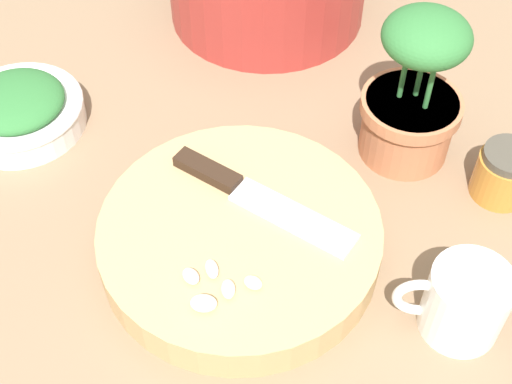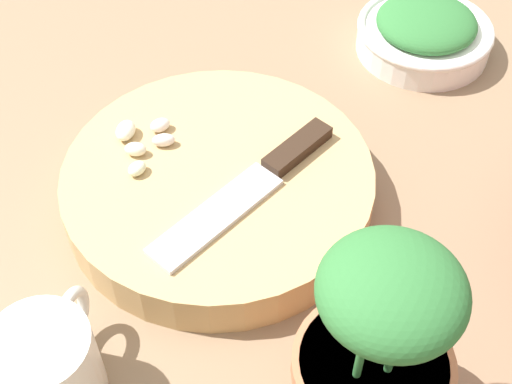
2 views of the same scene
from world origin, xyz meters
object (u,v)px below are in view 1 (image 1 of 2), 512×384
(garlic_cloves, at_px, (215,287))
(honey_jar, at_px, (504,173))
(chef_knife, at_px, (250,194))
(herb_bowl, at_px, (19,109))
(potted_herb, at_px, (413,98))
(cutting_board, at_px, (240,239))
(coffee_mug, at_px, (463,302))

(garlic_cloves, xyz_separation_m, honey_jar, (0.22, 0.28, -0.02))
(chef_knife, relative_size, herb_bowl, 1.38)
(potted_herb, bearing_deg, chef_knife, -122.96)
(cutting_board, bearing_deg, garlic_cloves, -80.36)
(cutting_board, height_order, herb_bowl, herb_bowl)
(cutting_board, distance_m, honey_jar, 0.31)
(cutting_board, distance_m, chef_knife, 0.05)
(coffee_mug, bearing_deg, potted_herb, 120.34)
(garlic_cloves, bearing_deg, coffee_mug, 23.12)
(herb_bowl, height_order, coffee_mug, coffee_mug)
(herb_bowl, relative_size, potted_herb, 0.82)
(herb_bowl, relative_size, coffee_mug, 1.49)
(coffee_mug, xyz_separation_m, potted_herb, (-0.12, 0.21, 0.04))
(chef_knife, bearing_deg, potted_herb, 155.57)
(chef_knife, height_order, garlic_cloves, garlic_cloves)
(cutting_board, xyz_separation_m, honey_jar, (0.23, 0.20, 0.01))
(cutting_board, relative_size, coffee_mug, 2.77)
(chef_knife, xyz_separation_m, herb_bowl, (-0.32, 0.02, -0.02))
(herb_bowl, bearing_deg, cutting_board, -9.81)
(honey_jar, bearing_deg, coffee_mug, -89.55)
(cutting_board, bearing_deg, potted_herb, 63.54)
(herb_bowl, distance_m, honey_jar, 0.58)
(cutting_board, bearing_deg, honey_jar, 41.43)
(honey_jar, bearing_deg, chef_knife, -145.54)
(coffee_mug, bearing_deg, herb_bowl, 175.43)
(garlic_cloves, xyz_separation_m, potted_herb, (0.10, 0.30, 0.03))
(herb_bowl, xyz_separation_m, coffee_mug, (0.56, -0.04, 0.01))
(cutting_board, bearing_deg, chef_knife, 99.91)
(herb_bowl, distance_m, potted_herb, 0.47)
(cutting_board, distance_m, potted_herb, 0.25)
(chef_knife, height_order, potted_herb, potted_herb)
(garlic_cloves, bearing_deg, chef_knife, 99.73)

